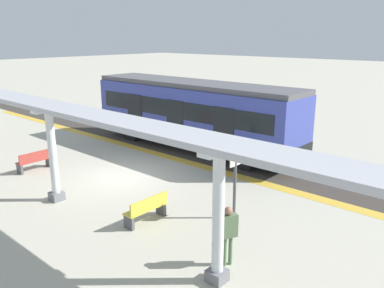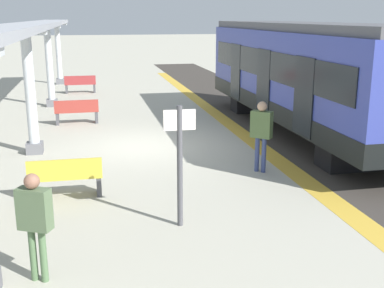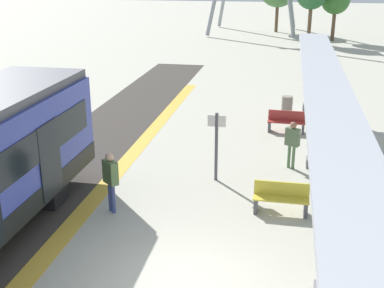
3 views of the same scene
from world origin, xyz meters
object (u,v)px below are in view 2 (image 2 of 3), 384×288
at_px(canopy_pillar_second, 49,66).
at_px(platform_info_sign, 180,155).
at_px(train_near_carriage, 303,76).
at_px(bench_far_end, 66,177).
at_px(canopy_pillar_third, 30,93).
at_px(canopy_pillar_nearest, 58,53).
at_px(passenger_waiting_near_edge, 261,128).
at_px(passenger_by_the_benches, 35,215).
at_px(bench_mid_platform, 77,111).
at_px(bench_extra_slot, 80,84).

height_order(canopy_pillar_second, platform_info_sign, canopy_pillar_second).
bearing_deg(train_near_carriage, bench_far_end, 31.80).
bearing_deg(train_near_carriage, canopy_pillar_third, 5.35).
xyz_separation_m(canopy_pillar_nearest, platform_info_sign, (-3.05, 20.04, -0.36)).
relative_size(canopy_pillar_nearest, bench_far_end, 2.21).
distance_m(train_near_carriage, platform_info_sign, 8.17).
distance_m(passenger_waiting_near_edge, passenger_by_the_benches, 6.35).
height_order(passenger_waiting_near_edge, passenger_by_the_benches, passenger_waiting_near_edge).
height_order(bench_mid_platform, platform_info_sign, platform_info_sign).
height_order(bench_mid_platform, passenger_waiting_near_edge, passenger_waiting_near_edge).
xyz_separation_m(canopy_pillar_nearest, passenger_by_the_benches, (-0.73, 21.50, -0.68)).
relative_size(bench_mid_platform, passenger_by_the_benches, 0.94).
bearing_deg(platform_info_sign, passenger_by_the_benches, 32.17).
relative_size(canopy_pillar_third, bench_far_end, 2.21).
height_order(train_near_carriage, canopy_pillar_second, train_near_carriage).
xyz_separation_m(bench_far_end, passenger_waiting_near_edge, (-4.55, -0.83, 0.64)).
bearing_deg(canopy_pillar_second, canopy_pillar_nearest, -90.00).
bearing_deg(bench_mid_platform, platform_info_sign, 102.04).
bearing_deg(canopy_pillar_third, canopy_pillar_second, -90.00).
relative_size(bench_extra_slot, platform_info_sign, 0.68).
bearing_deg(passenger_by_the_benches, bench_extra_slot, -91.31).
height_order(canopy_pillar_nearest, canopy_pillar_second, same).
height_order(train_near_carriage, passenger_by_the_benches, train_near_carriage).
relative_size(passenger_waiting_near_edge, passenger_by_the_benches, 1.07).
relative_size(train_near_carriage, passenger_by_the_benches, 7.36).
distance_m(train_near_carriage, bench_far_end, 8.59).
height_order(bench_mid_platform, bench_far_end, same).
bearing_deg(passenger_by_the_benches, platform_info_sign, -147.83).
relative_size(canopy_pillar_second, canopy_pillar_third, 1.00).
bearing_deg(canopy_pillar_nearest, passenger_waiting_near_edge, 107.67).
bearing_deg(canopy_pillar_second, canopy_pillar_third, 90.00).
height_order(bench_extra_slot, passenger_by_the_benches, passenger_by_the_benches).
distance_m(bench_mid_platform, passenger_by_the_benches, 10.66).
relative_size(bench_far_end, bench_extra_slot, 1.00).
distance_m(canopy_pillar_second, platform_info_sign, 13.30).
xyz_separation_m(bench_far_end, passenger_by_the_benches, (0.26, 3.32, 0.56)).
height_order(canopy_pillar_nearest, canopy_pillar_third, same).
height_order(platform_info_sign, passenger_waiting_near_edge, platform_info_sign).
height_order(platform_info_sign, passenger_by_the_benches, platform_info_sign).
height_order(bench_extra_slot, passenger_waiting_near_edge, passenger_waiting_near_edge).
xyz_separation_m(train_near_carriage, platform_info_sign, (5.14, 6.33, -0.50)).
bearing_deg(passenger_by_the_benches, canopy_pillar_second, -87.11).
distance_m(canopy_pillar_second, bench_mid_platform, 4.11).
bearing_deg(canopy_pillar_second, passenger_by_the_benches, 92.89).
xyz_separation_m(platform_info_sign, passenger_waiting_near_edge, (-2.48, -2.69, -0.25)).
bearing_deg(platform_info_sign, train_near_carriage, -129.10).
distance_m(train_near_carriage, canopy_pillar_nearest, 15.98).
distance_m(canopy_pillar_nearest, bench_extra_slot, 3.99).
height_order(canopy_pillar_nearest, passenger_waiting_near_edge, canopy_pillar_nearest).
xyz_separation_m(train_near_carriage, passenger_by_the_benches, (7.46, 7.79, -0.82)).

